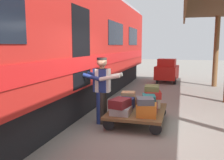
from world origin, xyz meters
TOP-DOWN VIEW (x-y plane):
  - ground_plane at (0.00, 0.00)m, footprint 60.00×60.00m
  - train_car at (3.22, -0.00)m, footprint 3.03×18.94m
  - luggage_cart at (0.37, -0.42)m, footprint 1.39×1.87m
  - suitcase_orange_carryall at (0.06, 0.09)m, footprint 0.49×0.49m
  - suitcase_burgundy_valise at (0.06, -0.42)m, footprint 0.44×0.63m
  - suitcase_gray_aluminum at (0.68, 0.09)m, footprint 0.47×0.50m
  - suitcase_cream_canvas at (0.06, -0.93)m, footprint 0.51×0.57m
  - suitcase_brown_leather at (0.68, -0.93)m, footprint 0.39×0.63m
  - suitcase_navy_fabric at (0.68, -0.42)m, footprint 0.40×0.53m
  - suitcase_red_plastic at (0.04, -0.90)m, footprint 0.52×0.63m
  - suitcase_maroon_trunk at (0.70, 0.13)m, footprint 0.49×0.60m
  - suitcase_olive_duffel at (0.06, -0.94)m, footprint 0.42×0.55m
  - suitcase_teal_softside at (0.08, -0.44)m, footprint 0.41×0.60m
  - suitcase_slate_roller at (0.10, 0.10)m, footprint 0.48×0.50m
  - suitcase_tan_vintage at (0.71, -0.90)m, footprint 0.41×0.42m
  - porter_in_overalls at (1.30, -0.18)m, footprint 0.70×0.48m
  - porter_by_door at (1.21, -0.19)m, footprint 0.67×0.43m
  - baggage_tug at (0.06, -7.81)m, footprint 1.25×1.80m

SIDE VIEW (x-z plane):
  - ground_plane at x=0.00m, z-range 0.00..0.00m
  - luggage_cart at x=0.37m, z-range 0.13..0.48m
  - suitcase_brown_leather at x=0.68m, z-range 0.35..0.51m
  - suitcase_gray_aluminum at x=0.68m, z-range 0.35..0.53m
  - suitcase_burgundy_valise at x=0.06m, z-range 0.35..0.54m
  - suitcase_cream_canvas at x=0.06m, z-range 0.35..0.60m
  - suitcase_navy_fabric at x=0.68m, z-range 0.35..0.63m
  - suitcase_orange_carryall at x=0.06m, z-range 0.35..0.64m
  - suitcase_tan_vintage at x=0.71m, z-range 0.51..0.71m
  - baggage_tug at x=0.06m, z-range -0.02..1.28m
  - suitcase_maroon_trunk at x=0.70m, z-range 0.53..0.74m
  - suitcase_teal_softside at x=0.08m, z-range 0.54..0.76m
  - suitcase_red_plastic at x=0.04m, z-range 0.60..0.78m
  - suitcase_slate_roller at x=0.10m, z-range 0.64..0.79m
  - suitcase_olive_duffel at x=0.06m, z-range 0.78..0.92m
  - porter_in_overalls at x=1.30m, z-range 0.07..1.78m
  - porter_by_door at x=1.21m, z-range 0.07..1.78m
  - train_car at x=3.22m, z-range 0.06..4.06m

